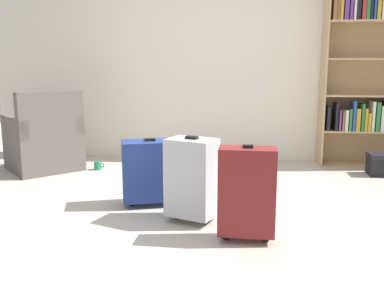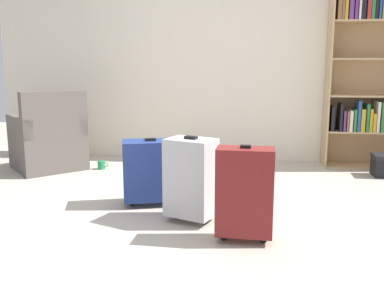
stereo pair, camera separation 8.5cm
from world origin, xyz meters
name	(u,v)px [view 1 (the left image)]	position (x,y,z in m)	size (l,w,h in m)	color
ground_plane	(196,216)	(0.00, 0.00, 0.00)	(9.89, 9.89, 0.00)	#B2A899
back_wall	(215,54)	(0.00, 2.15, 1.30)	(5.65, 0.10, 2.60)	beige
bookshelf	(369,70)	(1.77, 1.93, 1.11)	(1.04, 0.33, 2.04)	tan
armchair	(44,142)	(-1.85, 1.30, 0.32)	(0.99, 0.99, 0.90)	#59514C
mug	(98,166)	(-1.27, 1.37, 0.05)	(0.12, 0.08, 0.10)	#1E7F4C
suitcase_silver	(192,178)	(-0.02, -0.11, 0.34)	(0.42, 0.36, 0.66)	#B7BABF
suitcase_navy_blue	(150,170)	(-0.41, 0.23, 0.30)	(0.52, 0.38, 0.57)	navy
suitcase_dark_red	(247,192)	(0.39, -0.43, 0.34)	(0.38, 0.20, 0.66)	maroon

